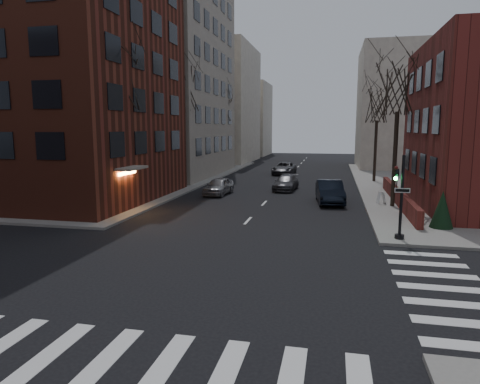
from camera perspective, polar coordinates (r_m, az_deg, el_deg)
name	(u,v)px	position (r m, az deg, el deg)	size (l,w,h in m)	color
ground	(174,301)	(14.08, -8.85, -14.12)	(160.00, 160.00, 0.00)	black
sidewalk_far_left	(29,175)	(54.24, -26.30, 2.05)	(44.00, 44.00, 0.15)	gray
building_left_brick	(53,78)	(35.24, -23.61, 13.73)	(15.00, 15.00, 18.00)	maroon
building_left_tan	(138,50)	(51.70, -13.44, 17.92)	(18.00, 18.00, 28.00)	#A09584
low_wall_right	(398,197)	(31.77, 20.35, -0.58)	(0.35, 16.00, 1.00)	maroon
building_distant_la	(209,105)	(70.04, -4.17, 11.50)	(14.00, 16.00, 18.00)	beige
building_distant_ra	(413,108)	(62.97, 22.04, 10.32)	(14.00, 14.00, 16.00)	beige
building_distant_lb	(243,120)	(85.96, 0.41, 9.64)	(10.00, 12.00, 14.00)	beige
traffic_signal	(400,202)	(21.60, 20.54, -1.31)	(0.76, 0.44, 4.00)	black
tree_left_a	(121,80)	(29.57, -15.59, 14.21)	(4.18, 4.18, 10.26)	#2D231C
tree_left_b	(184,89)	(40.59, -7.48, 13.46)	(4.40, 4.40, 10.80)	#2D231C
tree_left_c	(223,106)	(53.89, -2.32, 11.36)	(3.96, 3.96, 9.72)	#2D231C
tree_right_a	(399,87)	(30.46, 20.40, 12.99)	(3.96, 3.96, 9.72)	#2D231C
tree_right_b	(377,105)	(44.32, 17.86, 10.99)	(3.74, 3.74, 9.18)	#2D231C
streetlamp_near	(176,142)	(36.50, -8.58, 6.64)	(0.36, 0.36, 6.28)	black
streetlamp_far	(231,137)	(55.64, -1.17, 7.37)	(0.36, 0.36, 6.28)	black
parked_sedan	(330,192)	(31.53, 11.88, 0.03)	(1.74, 5.00, 1.65)	black
car_lane_silver	(219,186)	(34.82, -2.86, 0.79)	(1.64, 4.08, 1.39)	gray
car_lane_gray	(286,183)	(37.51, 6.13, 1.22)	(1.78, 4.39, 1.27)	#3B3B40
car_lane_far	(284,168)	(50.23, 5.91, 3.16)	(2.34, 5.08, 1.41)	#3D3D41
sandwich_board	(381,198)	(31.39, 18.32, -0.73)	(0.38, 0.53, 0.84)	white
evergreen_shrub	(442,209)	(25.00, 25.35, -2.10)	(1.19, 1.19, 1.98)	black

